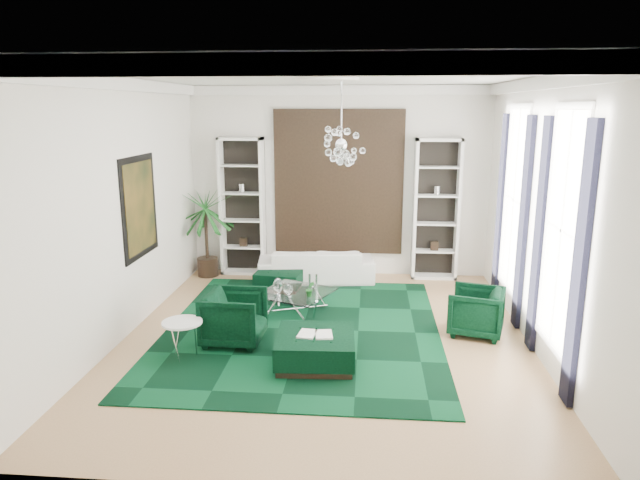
# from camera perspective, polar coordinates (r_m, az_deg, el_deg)

# --- Properties ---
(floor) EXTENTS (6.00, 7.00, 0.02)m
(floor) POSITION_cam_1_polar(r_m,az_deg,el_deg) (8.68, 0.50, -9.84)
(floor) COLOR tan
(floor) RESTS_ON ground
(ceiling) EXTENTS (6.00, 7.00, 0.02)m
(ceiling) POSITION_cam_1_polar(r_m,az_deg,el_deg) (8.00, 0.56, 16.22)
(ceiling) COLOR white
(ceiling) RESTS_ON ground
(wall_back) EXTENTS (6.00, 0.02, 3.80)m
(wall_back) POSITION_cam_1_polar(r_m,az_deg,el_deg) (11.59, 1.88, 5.80)
(wall_back) COLOR silver
(wall_back) RESTS_ON ground
(wall_front) EXTENTS (6.00, 0.02, 3.80)m
(wall_front) POSITION_cam_1_polar(r_m,az_deg,el_deg) (4.74, -2.77, -5.09)
(wall_front) COLOR silver
(wall_front) RESTS_ON ground
(wall_left) EXTENTS (0.02, 7.00, 3.80)m
(wall_left) POSITION_cam_1_polar(r_m,az_deg,el_deg) (8.88, -19.26, 2.81)
(wall_left) COLOR silver
(wall_left) RESTS_ON ground
(wall_right) EXTENTS (0.02, 7.00, 3.80)m
(wall_right) POSITION_cam_1_polar(r_m,az_deg,el_deg) (8.45, 21.34, 2.15)
(wall_right) COLOR silver
(wall_right) RESTS_ON ground
(crown_molding) EXTENTS (6.00, 7.00, 0.18)m
(crown_molding) POSITION_cam_1_polar(r_m,az_deg,el_deg) (8.00, 0.55, 15.44)
(crown_molding) COLOR white
(crown_molding) RESTS_ON ceiling
(ceiling_medallion) EXTENTS (0.90, 0.90, 0.05)m
(ceiling_medallion) POSITION_cam_1_polar(r_m,az_deg,el_deg) (8.30, 0.72, 15.84)
(ceiling_medallion) COLOR white
(ceiling_medallion) RESTS_ON ceiling
(tapestry) EXTENTS (2.50, 0.06, 2.80)m
(tapestry) POSITION_cam_1_polar(r_m,az_deg,el_deg) (11.54, 1.86, 5.77)
(tapestry) COLOR black
(tapestry) RESTS_ON wall_back
(shelving_left) EXTENTS (0.90, 0.38, 2.80)m
(shelving_left) POSITION_cam_1_polar(r_m,az_deg,el_deg) (11.73, -7.77, 3.31)
(shelving_left) COLOR white
(shelving_left) RESTS_ON floor
(shelving_right) EXTENTS (0.90, 0.38, 2.80)m
(shelving_right) POSITION_cam_1_polar(r_m,az_deg,el_deg) (11.53, 11.54, 2.99)
(shelving_right) COLOR white
(shelving_right) RESTS_ON floor
(painting) EXTENTS (0.04, 1.30, 1.60)m
(painting) POSITION_cam_1_polar(r_m,az_deg,el_deg) (9.41, -17.54, 3.18)
(painting) COLOR black
(painting) RESTS_ON wall_left
(window_near) EXTENTS (0.03, 1.10, 2.90)m
(window_near) POSITION_cam_1_polar(r_m,az_deg,el_deg) (7.60, 23.05, 0.85)
(window_near) COLOR white
(window_near) RESTS_ON wall_right
(curtain_near_a) EXTENTS (0.07, 0.30, 3.25)m
(curtain_near_a) POSITION_cam_1_polar(r_m,az_deg,el_deg) (6.93, 24.53, -2.54)
(curtain_near_a) COLOR black
(curtain_near_a) RESTS_ON floor
(curtain_near_b) EXTENTS (0.07, 0.30, 3.25)m
(curtain_near_b) POSITION_cam_1_polar(r_m,az_deg,el_deg) (8.37, 21.07, 0.32)
(curtain_near_b) COLOR black
(curtain_near_b) RESTS_ON floor
(window_far) EXTENTS (0.03, 1.10, 2.90)m
(window_far) POSITION_cam_1_polar(r_m,az_deg,el_deg) (9.87, 18.85, 3.82)
(window_far) COLOR white
(window_far) RESTS_ON wall_right
(curtain_far_a) EXTENTS (0.07, 0.30, 3.25)m
(curtain_far_a) POSITION_cam_1_polar(r_m,az_deg,el_deg) (9.16, 19.66, 1.49)
(curtain_far_a) COLOR black
(curtain_far_a) RESTS_ON floor
(curtain_far_b) EXTENTS (0.07, 0.30, 3.25)m
(curtain_far_b) POSITION_cam_1_polar(r_m,az_deg,el_deg) (10.65, 17.60, 3.18)
(curtain_far_b) COLOR black
(curtain_far_b) RESTS_ON floor
(rug) EXTENTS (4.20, 5.00, 0.02)m
(rug) POSITION_cam_1_polar(r_m,az_deg,el_deg) (8.97, -1.77, -8.94)
(rug) COLOR black
(rug) RESTS_ON floor
(sofa) EXTENTS (2.35, 1.15, 0.66)m
(sofa) POSITION_cam_1_polar(r_m,az_deg,el_deg) (11.30, -0.39, -2.51)
(sofa) COLOR white
(sofa) RESTS_ON floor
(armchair_left) EXTENTS (0.89, 0.87, 0.78)m
(armchair_left) POSITION_cam_1_polar(r_m,az_deg,el_deg) (8.47, -8.56, -7.66)
(armchair_left) COLOR black
(armchair_left) RESTS_ON floor
(armchair_right) EXTENTS (0.97, 0.96, 0.72)m
(armchair_right) POSITION_cam_1_polar(r_m,az_deg,el_deg) (9.02, 15.34, -6.91)
(armchair_right) COLOR black
(armchair_right) RESTS_ON floor
(coffee_table) EXTENTS (1.42, 1.42, 0.37)m
(coffee_table) POSITION_cam_1_polar(r_m,az_deg,el_deg) (9.63, -2.46, -6.23)
(coffee_table) COLOR white
(coffee_table) RESTS_ON floor
(ottoman_side) EXTENTS (0.92, 0.92, 0.37)m
(ottoman_side) POSITION_cam_1_polar(r_m,az_deg,el_deg) (10.88, -4.01, -3.97)
(ottoman_side) COLOR black
(ottoman_side) RESTS_ON floor
(ottoman_front) EXTENTS (1.09, 1.09, 0.41)m
(ottoman_front) POSITION_cam_1_polar(r_m,az_deg,el_deg) (7.79, -0.46, -10.88)
(ottoman_front) COLOR black
(ottoman_front) RESTS_ON floor
(book) EXTENTS (0.47, 0.31, 0.03)m
(book) POSITION_cam_1_polar(r_m,az_deg,el_deg) (7.70, -0.46, -9.36)
(book) COLOR white
(book) RESTS_ON ottoman_front
(side_table) EXTENTS (0.65, 0.65, 0.53)m
(side_table) POSITION_cam_1_polar(r_m,az_deg,el_deg) (8.15, -13.53, -9.74)
(side_table) COLOR white
(side_table) RESTS_ON floor
(palm) EXTENTS (1.75, 1.75, 2.28)m
(palm) POSITION_cam_1_polar(r_m,az_deg,el_deg) (11.70, -11.36, 1.84)
(palm) COLOR #19591E
(palm) RESTS_ON floor
(chandelier) EXTENTS (0.94, 0.94, 0.64)m
(chandelier) POSITION_cam_1_polar(r_m,az_deg,el_deg) (8.29, 2.13, 9.47)
(chandelier) COLOR white
(chandelier) RESTS_ON ceiling
(table_plant) EXTENTS (0.17, 0.15, 0.26)m
(table_plant) POSITION_cam_1_polar(r_m,az_deg,el_deg) (9.29, -1.00, -4.91)
(table_plant) COLOR #19591E
(table_plant) RESTS_ON coffee_table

